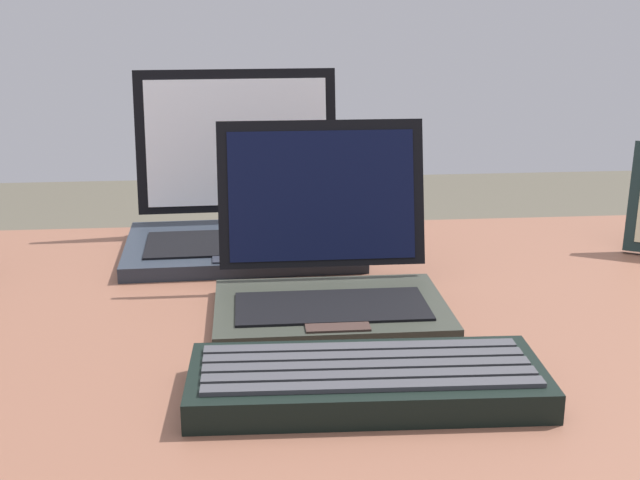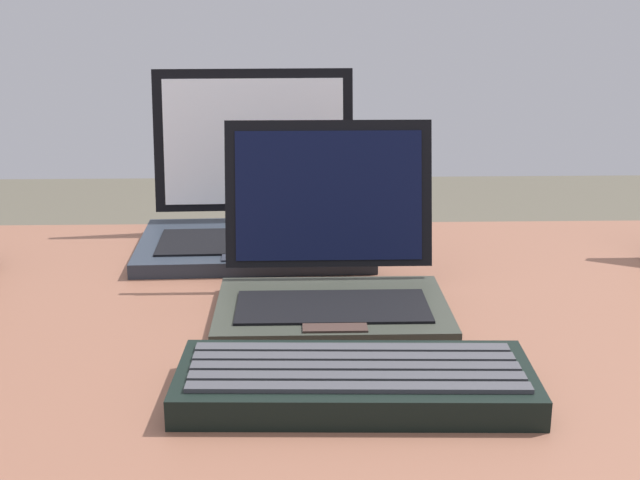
{
  "view_description": "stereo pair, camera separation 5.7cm",
  "coord_description": "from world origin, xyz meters",
  "views": [
    {
      "loc": [
        -0.11,
        -0.94,
        1.08
      ],
      "look_at": [
        -0.03,
        -0.04,
        0.81
      ],
      "focal_mm": 47.07,
      "sensor_mm": 36.0,
      "label": 1
    },
    {
      "loc": [
        -0.05,
        -0.94,
        1.08
      ],
      "look_at": [
        -0.03,
        -0.04,
        0.81
      ],
      "focal_mm": 47.07,
      "sensor_mm": 36.0,
      "label": 2
    }
  ],
  "objects": [
    {
      "name": "desk",
      "position": [
        0.0,
        0.0,
        0.62
      ],
      "size": [
        1.68,
        0.82,
        0.7
      ],
      "color": "brown",
      "rests_on": "ground"
    },
    {
      "name": "laptop_front",
      "position": [
        -0.01,
        0.02,
        0.75
      ],
      "size": [
        0.27,
        0.24,
        0.21
      ],
      "color": "#2C2F28",
      "rests_on": "desk"
    },
    {
      "name": "laptop_rear",
      "position": [
        -0.12,
        0.29,
        0.75
      ],
      "size": [
        0.34,
        0.28,
        0.25
      ],
      "color": "#232933",
      "rests_on": "desk"
    },
    {
      "name": "external_keyboard",
      "position": [
        0.0,
        -0.22,
        0.72
      ],
      "size": [
        0.34,
        0.15,
        0.03
      ],
      "color": "black",
      "rests_on": "desk"
    }
  ]
}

